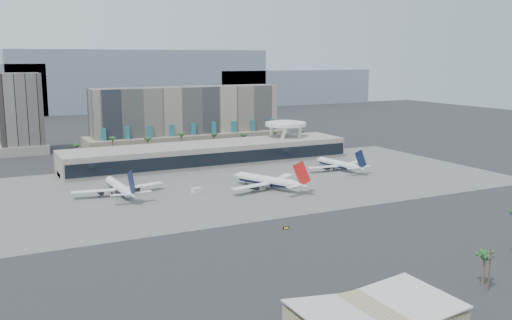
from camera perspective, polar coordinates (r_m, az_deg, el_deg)
name	(u,v)px	position (r m, az deg, el deg)	size (l,w,h in m)	color
ground	(307,207)	(241.30, 5.16, -4.70)	(900.00, 900.00, 0.00)	#232326
apron_pad	(250,182)	(288.12, -0.60, -2.18)	(260.00, 130.00, 0.06)	#5B5B59
mountain_ridge	(115,85)	(685.50, -13.95, 7.30)	(680.00, 60.00, 70.00)	gray
hotel	(187,123)	(398.01, -6.88, 3.67)	(140.00, 30.00, 42.00)	tan
office_tower	(21,118)	(400.79, -22.48, 3.89)	(30.00, 30.00, 52.00)	black
terminal	(209,153)	(336.13, -4.70, 0.72)	(170.00, 32.50, 14.50)	gray
saucer_structure	(286,127)	(363.61, 2.98, 3.36)	(26.00, 26.00, 21.89)	white
palm_row	(199,138)	(370.41, -5.75, 2.21)	(157.80, 2.80, 13.10)	brown
utility_pole	(490,265)	(167.66, 22.36, -9.72)	(3.20, 0.85, 12.00)	#4C3826
airliner_left	(120,187)	(266.65, -13.49, -2.66)	(42.67, 43.99, 15.18)	white
airliner_centre	(268,181)	(271.89, 1.23, -2.08)	(41.60, 42.81, 15.88)	white
airliner_right	(339,164)	(319.75, 8.27, -0.40)	(38.77, 40.16, 13.91)	white
service_vehicle_a	(196,190)	(266.18, -5.98, -3.03)	(4.88, 2.39, 2.39)	silver
service_vehicle_b	(262,188)	(270.18, 0.57, -2.86)	(3.09, 1.77, 1.59)	silver
taxiway_sign	(286,228)	(210.29, 3.02, -6.80)	(2.30, 0.43, 1.04)	black
near_palm_a	(484,260)	(171.22, 21.87, -9.25)	(6.00, 6.00, 9.99)	brown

